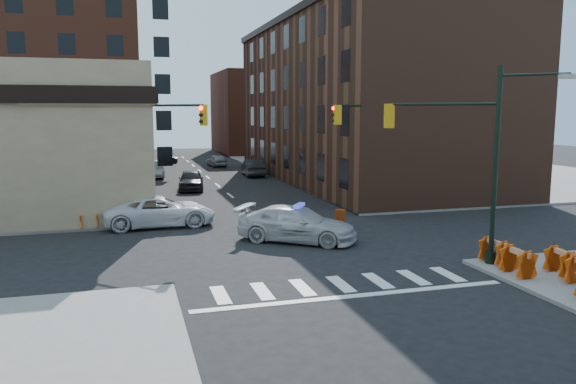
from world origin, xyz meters
TOP-DOWN VIEW (x-y plane):
  - ground at (0.00, 0.00)m, footprint 140.00×140.00m
  - sidewalk_ne at (23.00, 32.75)m, footprint 34.00×54.50m
  - apartment_block at (-18.50, 40.00)m, footprint 25.00×25.00m
  - commercial_row_ne at (13.00, 22.50)m, footprint 14.00×34.00m
  - filler_nw at (-16.00, 62.00)m, footprint 20.00×18.00m
  - filler_ne at (14.00, 58.00)m, footprint 16.00×16.00m
  - signal_pole_se at (6.04, -5.52)m, footprint 5.40×5.27m
  - signal_pole_nw at (-5.85, 5.34)m, footprint 3.58×3.67m
  - signal_pole_ne at (5.84, 5.35)m, footprint 3.67×3.58m
  - tree_ne_near at (7.50, 26.00)m, footprint 3.00×3.00m
  - tree_ne_far at (7.50, 34.00)m, footprint 3.00×3.00m
  - police_car at (0.46, 0.27)m, footprint 6.23×5.33m
  - pickup at (-5.80, 5.85)m, footprint 6.21×3.06m
  - parked_car_wnear at (-2.50, 19.80)m, footprint 2.53×5.03m
  - parked_car_wfar at (-4.98, 29.35)m, footprint 1.81×4.82m
  - parked_car_wdeep at (-2.53, 45.07)m, footprint 2.20×4.71m
  - parked_car_enear at (4.43, 27.92)m, footprint 1.96×4.96m
  - parked_car_efar at (2.50, 38.33)m, footprint 2.09×4.19m
  - pedestrian_a at (-10.26, 8.06)m, footprint 0.67×0.50m
  - pedestrian_b at (-11.12, 6.60)m, footprint 0.95×0.90m
  - pedestrian_c at (-12.47, 6.00)m, footprint 0.96×0.97m
  - barrel_road at (3.63, 2.53)m, footprint 0.64×0.64m
  - barrel_bank at (-5.50, 5.60)m, footprint 0.54×0.54m
  - barricade_se_a at (6.99, -6.31)m, footprint 0.79×1.35m
  - barricade_se_b at (6.70, -8.08)m, footprint 0.69×1.37m
  - barricade_se_c at (8.34, -8.50)m, footprint 0.83×1.39m
  - barricade_nw_a at (-9.50, 5.70)m, footprint 1.11×0.57m
  - barricade_nw_b at (-8.61, 7.37)m, footprint 1.36×0.79m

SIDE VIEW (x-z plane):
  - ground at x=0.00m, z-range 0.00..0.00m
  - sidewalk_ne at x=23.00m, z-range 0.00..0.15m
  - barrel_bank at x=-5.50m, z-range 0.00..0.89m
  - barrel_road at x=3.63m, z-range 0.00..1.04m
  - barricade_nw_a at x=-9.50m, z-range 0.15..0.97m
  - barricade_se_a at x=6.99m, z-range 0.15..1.11m
  - barricade_nw_b at x=-8.61m, z-range 0.15..1.12m
  - barricade_se_c at x=8.34m, z-range 0.15..1.14m
  - barricade_se_b at x=6.70m, z-range 0.15..1.18m
  - parked_car_wdeep at x=-2.53m, z-range 0.00..1.33m
  - parked_car_efar at x=2.50m, z-range 0.00..1.37m
  - parked_car_wfar at x=-4.98m, z-range 0.00..1.57m
  - parked_car_enear at x=4.43m, z-range 0.00..1.61m
  - parked_car_wnear at x=-2.50m, z-range 0.00..1.64m
  - pickup at x=-5.80m, z-range 0.00..1.70m
  - police_car at x=0.46m, z-range 0.00..1.72m
  - pedestrian_b at x=-11.12m, z-range 0.15..1.70m
  - pedestrian_c at x=-12.47m, z-range 0.15..1.79m
  - pedestrian_a at x=-10.26m, z-range 0.15..1.81m
  - tree_ne_near at x=7.50m, z-range 1.06..5.91m
  - tree_ne_far at x=7.50m, z-range 1.06..5.91m
  - signal_pole_nw at x=-5.85m, z-range 0.34..8.34m
  - signal_pole_ne at x=5.84m, z-range 0.34..8.34m
  - signal_pole_se at x=6.04m, z-range 0.61..8.61m
  - filler_ne at x=14.00m, z-range 0.00..12.00m
  - commercial_row_ne at x=13.00m, z-range 0.00..14.00m
  - filler_nw at x=-16.00m, z-range 0.00..16.00m
  - apartment_block at x=-18.50m, z-range 0.00..24.00m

